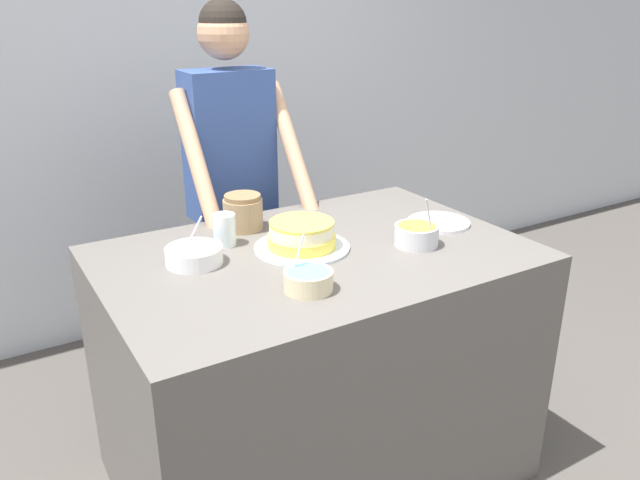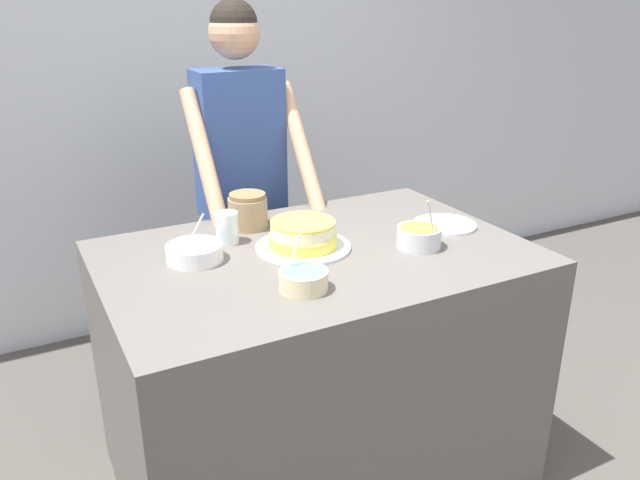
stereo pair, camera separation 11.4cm
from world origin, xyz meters
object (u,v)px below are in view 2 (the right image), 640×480
at_px(person_baker, 241,162).
at_px(drinking_glass, 227,228).
at_px(frosting_bowl_orange, 419,236).
at_px(frosting_bowl_pink, 195,252).
at_px(ceramic_plate, 445,225).
at_px(frosting_bowl_blue, 303,279).
at_px(stoneware_jar, 248,211).
at_px(cake, 303,236).

height_order(person_baker, drinking_glass, person_baker).
height_order(frosting_bowl_orange, frosting_bowl_pink, frosting_bowl_orange).
bearing_deg(frosting_bowl_pink, drinking_glass, 33.75).
bearing_deg(person_baker, drinking_glass, -116.27).
bearing_deg(frosting_bowl_pink, ceramic_plate, -7.23).
bearing_deg(frosting_bowl_blue, frosting_bowl_orange, 13.12).
bearing_deg(stoneware_jar, drinking_glass, -137.14).
bearing_deg(drinking_glass, frosting_bowl_pink, -146.25).
distance_m(frosting_bowl_blue, frosting_bowl_pink, 0.43).
distance_m(person_baker, cake, 0.71).
relative_size(frosting_bowl_orange, ceramic_plate, 0.79).
height_order(drinking_glass, ceramic_plate, drinking_glass).
bearing_deg(person_baker, frosting_bowl_blue, -100.75).
relative_size(person_baker, frosting_bowl_orange, 9.27).
bearing_deg(cake, ceramic_plate, -4.83).
height_order(frosting_bowl_blue, frosting_bowl_pink, frosting_bowl_blue).
relative_size(drinking_glass, ceramic_plate, 0.48).
distance_m(cake, frosting_bowl_blue, 0.33).
bearing_deg(ceramic_plate, frosting_bowl_pink, 172.77).
xyz_separation_m(frosting_bowl_orange, frosting_bowl_blue, (-0.51, -0.12, -0.01)).
bearing_deg(person_baker, cake, -93.57).
bearing_deg(frosting_bowl_blue, drinking_glass, 98.53).
height_order(person_baker, frosting_bowl_blue, person_baker).
height_order(cake, stoneware_jar, stoneware_jar).
height_order(frosting_bowl_orange, frosting_bowl_blue, frosting_bowl_orange).
bearing_deg(ceramic_plate, frosting_bowl_orange, -149.39).
bearing_deg(frosting_bowl_blue, person_baker, 79.25).
xyz_separation_m(person_baker, drinking_glass, (-0.26, -0.53, -0.09)).
height_order(frosting_bowl_orange, ceramic_plate, frosting_bowl_orange).
xyz_separation_m(cake, ceramic_plate, (0.59, -0.05, -0.04)).
relative_size(person_baker, frosting_bowl_blue, 10.98).
bearing_deg(stoneware_jar, frosting_bowl_blue, -95.37).
relative_size(person_baker, ceramic_plate, 7.31).
bearing_deg(ceramic_plate, cake, 175.17).
distance_m(frosting_bowl_blue, ceramic_plate, 0.77).
bearing_deg(person_baker, frosting_bowl_orange, -69.84).
xyz_separation_m(frosting_bowl_pink, stoneware_jar, (0.28, 0.22, 0.03)).
relative_size(frosting_bowl_orange, frosting_bowl_blue, 1.18).
xyz_separation_m(frosting_bowl_blue, stoneware_jar, (0.06, 0.59, 0.03)).
height_order(person_baker, ceramic_plate, person_baker).
distance_m(person_baker, stoneware_jar, 0.44).
distance_m(frosting_bowl_pink, drinking_glass, 0.19).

